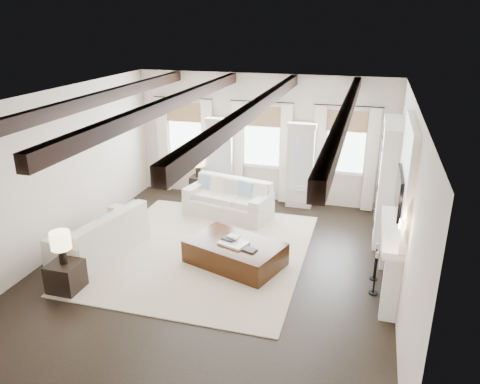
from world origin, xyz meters
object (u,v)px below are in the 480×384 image
(sofa_left, at_px, (102,238))
(ottoman, at_px, (235,253))
(sofa_back, at_px, (229,201))
(side_table_back, at_px, (199,187))
(side_table_front, at_px, (66,277))

(sofa_left, bearing_deg, ottoman, 7.44)
(sofa_back, bearing_deg, side_table_back, 141.68)
(ottoman, relative_size, side_table_front, 3.36)
(ottoman, bearing_deg, side_table_back, 140.28)
(sofa_left, distance_m, ottoman, 2.68)
(sofa_back, height_order, side_table_front, sofa_back)
(sofa_left, height_order, ottoman, sofa_left)
(sofa_back, relative_size, side_table_back, 3.73)
(side_table_front, bearing_deg, ottoman, 33.33)
(side_table_front, relative_size, side_table_back, 0.89)
(sofa_back, relative_size, sofa_left, 1.00)
(sofa_back, height_order, sofa_left, sofa_left)
(sofa_back, distance_m, side_table_front, 4.30)
(ottoman, xyz_separation_m, side_table_front, (-2.56, -1.68, 0.03))
(sofa_back, xyz_separation_m, sofa_left, (-1.84, -2.60, 0.01))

